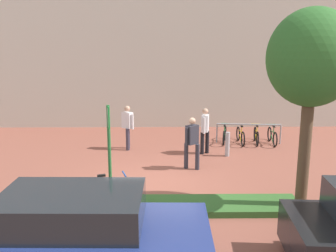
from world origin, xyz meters
The scene contains 12 objects.
ground_plane centered at (0.00, 0.00, 0.00)m, with size 60.00×60.00×0.00m, color brown.
building_facade centered at (0.00, 8.31, 5.00)m, with size 28.00×1.20×10.00m, color beige.
planter_strip centered at (0.15, -1.84, 0.08)m, with size 7.00×1.10×0.16m, color #336028.
tree_sidewalk centered at (3.62, -1.96, 3.65)m, with size 2.04×2.04×4.83m.
parking_sign_post centered at (-1.04, -1.84, 1.70)m, with size 0.11×0.36×2.61m.
bike_at_sign centered at (-1.10, -1.65, 0.35)m, with size 1.63×0.59×0.86m.
bike_rack_cluster centered at (3.79, 4.51, 0.35)m, with size 2.65×1.74×0.83m.
bollard_steel centered at (2.61, 2.68, 0.45)m, with size 0.16×0.16×0.90m, color #ADADB2.
person_shirt_white centered at (1.81, 3.02, 0.98)m, with size 0.34×0.59×1.72m.
person_shirt_blue centered at (-1.12, 3.67, 0.98)m, with size 0.50×0.43×1.72m.
person_suited_dark centered at (1.19, 1.24, 0.98)m, with size 0.50×0.44×1.72m.
car_navy_sedan centered at (-1.15, -4.56, 0.76)m, with size 4.34×2.09×1.54m.
Camera 1 is at (0.26, -10.49, 3.97)m, focal length 39.98 mm.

